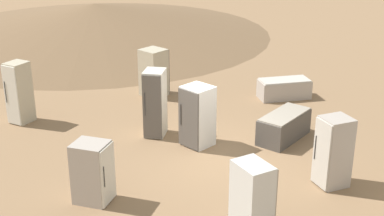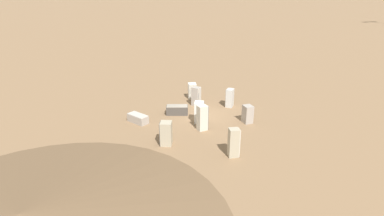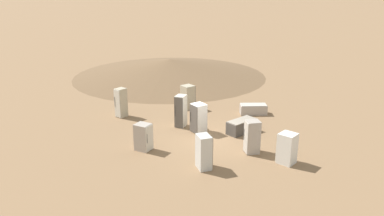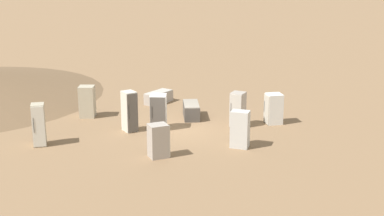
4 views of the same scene
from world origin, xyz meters
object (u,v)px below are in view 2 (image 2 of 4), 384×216
object	(u,v)px
discarded_fridge_5	(192,91)
discarded_fridge_2	(196,96)
discarded_fridge_0	(230,98)
discarded_fridge_3	(234,143)
discarded_fridge_8	(199,112)
discarded_fridge_1	(166,133)
discarded_fridge_4	(177,110)
discarded_fridge_7	(248,114)
discarded_fridge_6	(202,118)
discarded_fridge_9	(138,118)

from	to	relation	value
discarded_fridge_5	discarded_fridge_2	bearing A→B (deg)	93.14
discarded_fridge_0	discarded_fridge_3	world-z (taller)	discarded_fridge_3
discarded_fridge_8	discarded_fridge_2	bearing A→B (deg)	-171.21
discarded_fridge_0	discarded_fridge_1	size ratio (longest dim) A/B	1.00
discarded_fridge_0	discarded_fridge_4	size ratio (longest dim) A/B	0.84
discarded_fridge_8	discarded_fridge_5	bearing A→B (deg)	-168.46
discarded_fridge_2	discarded_fridge_4	xyz separation A→B (m)	(2.50, 1.07, -0.47)
discarded_fridge_7	discarded_fridge_6	bearing A→B (deg)	-179.55
discarded_fridge_0	discarded_fridge_1	world-z (taller)	discarded_fridge_0
discarded_fridge_8	discarded_fridge_0	bearing A→B (deg)	147.61
discarded_fridge_2	discarded_fridge_4	bearing A→B (deg)	-7.31
discarded_fridge_1	discarded_fridge_3	xyz separation A→B (m)	(-2.98, 3.51, 0.12)
discarded_fridge_7	discarded_fridge_8	size ratio (longest dim) A/B	0.83
discarded_fridge_7	discarded_fridge_1	bearing A→B (deg)	-169.30
discarded_fridge_1	discarded_fridge_2	distance (m)	7.85
discarded_fridge_8	discarded_fridge_9	world-z (taller)	discarded_fridge_8
discarded_fridge_4	discarded_fridge_7	xyz separation A→B (m)	(-4.02, 4.28, 0.32)
discarded_fridge_9	discarded_fridge_1	bearing A→B (deg)	-106.36
discarded_fridge_0	discarded_fridge_2	world-z (taller)	discarded_fridge_2
discarded_fridge_1	discarded_fridge_4	xyz separation A→B (m)	(-3.11, -4.41, -0.44)
discarded_fridge_2	discarded_fridge_5	bearing A→B (deg)	-139.28
discarded_fridge_0	discarded_fridge_8	bearing A→B (deg)	163.52
discarded_fridge_6	discarded_fridge_7	world-z (taller)	discarded_fridge_6
discarded_fridge_5	discarded_fridge_4	bearing A→B (deg)	64.51
discarded_fridge_0	discarded_fridge_8	size ratio (longest dim) A/B	0.97
discarded_fridge_4	discarded_fridge_8	world-z (taller)	discarded_fridge_8
discarded_fridge_2	discarded_fridge_3	bearing A→B (deg)	43.17
discarded_fridge_5	discarded_fridge_7	size ratio (longest dim) A/B	1.07
discarded_fridge_5	discarded_fridge_6	world-z (taller)	discarded_fridge_6
discarded_fridge_2	discarded_fridge_7	distance (m)	5.56
discarded_fridge_9	discarded_fridge_5	bearing A→B (deg)	2.20
discarded_fridge_8	discarded_fridge_7	bearing A→B (deg)	95.96
discarded_fridge_3	discarded_fridge_9	xyz separation A→B (m)	(3.34, -7.98, -0.61)
discarded_fridge_2	discarded_fridge_8	bearing A→B (deg)	32.31
discarded_fridge_2	discarded_fridge_6	xyz separation A→B (m)	(2.28, 4.74, 0.11)
discarded_fridge_0	discarded_fridge_3	bearing A→B (deg)	-163.18
discarded_fridge_0	discarded_fridge_6	xyz separation A→B (m)	(4.70, 2.95, 0.15)
discarded_fridge_3	discarded_fridge_6	distance (m)	4.27
discarded_fridge_0	discarded_fridge_1	bearing A→B (deg)	166.58
discarded_fridge_5	discarded_fridge_7	bearing A→B (deg)	119.17
discarded_fridge_1	discarded_fridge_6	distance (m)	3.43
discarded_fridge_1	discarded_fridge_7	distance (m)	7.14
discarded_fridge_1	discarded_fridge_5	distance (m)	9.57
discarded_fridge_1	discarded_fridge_9	xyz separation A→B (m)	(0.35, -4.47, -0.49)
discarded_fridge_0	discarded_fridge_7	distance (m)	3.68
discarded_fridge_2	discarded_fridge_3	xyz separation A→B (m)	(2.63, 9.00, 0.09)
discarded_fridge_5	discarded_fridge_9	distance (m)	7.16
discarded_fridge_7	discarded_fridge_8	xyz separation A→B (m)	(3.29, -1.90, 0.14)
discarded_fridge_2	discarded_fridge_1	bearing A→B (deg)	13.81
discarded_fridge_5	discarded_fridge_6	size ratio (longest dim) A/B	0.78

